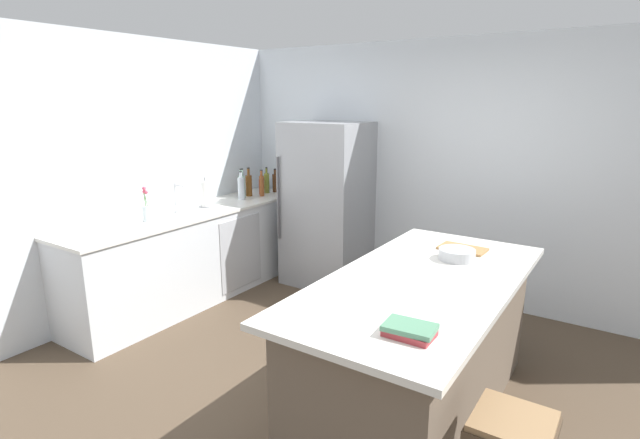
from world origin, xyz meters
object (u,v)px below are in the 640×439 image
at_px(sink_faucet, 177,197).
at_px(syrup_bottle, 275,182).
at_px(kitchen_island, 419,346).
at_px(vinegar_bottle, 262,185).
at_px(refrigerator, 327,205).
at_px(flower_vase, 146,210).
at_px(soda_bottle, 241,188).
at_px(whiskey_bottle, 249,185).
at_px(cutting_board, 463,249).
at_px(mixing_bowl, 457,254).
at_px(hot_sauce_bottle, 261,186).
at_px(paper_towel_roll, 205,194).
at_px(cookbook_stack, 410,330).
at_px(gin_bottle, 242,186).
at_px(olive_oil_bottle, 267,182).

relative_size(sink_faucet, syrup_bottle, 1.07).
distance_m(kitchen_island, vinegar_bottle, 3.05).
xyz_separation_m(refrigerator, sink_faucet, (-0.94, -1.27, 0.19)).
height_order(flower_vase, soda_bottle, flower_vase).
distance_m(whiskey_bottle, cutting_board, 2.82).
bearing_deg(mixing_bowl, refrigerator, 147.46).
distance_m(refrigerator, vinegar_bottle, 0.83).
distance_m(hot_sauce_bottle, soda_bottle, 0.37).
height_order(refrigerator, whiskey_bottle, refrigerator).
height_order(paper_towel_roll, syrup_bottle, paper_towel_roll).
xyz_separation_m(syrup_bottle, soda_bottle, (-0.03, -0.57, 0.01)).
relative_size(syrup_bottle, cookbook_stack, 1.11).
height_order(flower_vase, cutting_board, flower_vase).
bearing_deg(gin_bottle, mixing_bowl, -16.77).
xyz_separation_m(sink_faucet, gin_bottle, (-0.00, 0.93, -0.02)).
bearing_deg(refrigerator, vinegar_bottle, -170.05).
height_order(sink_faucet, hot_sauce_bottle, sink_faucet).
height_order(vinegar_bottle, whiskey_bottle, whiskey_bottle).
xyz_separation_m(paper_towel_roll, gin_bottle, (-0.03, 0.58, 0.00)).
relative_size(kitchen_island, refrigerator, 1.22).
relative_size(cookbook_stack, cutting_board, 0.74).
relative_size(flower_vase, cutting_board, 0.95).
bearing_deg(whiskey_bottle, flower_vase, -89.24).
relative_size(kitchen_island, sink_faucet, 7.29).
bearing_deg(olive_oil_bottle, soda_bottle, -87.79).
relative_size(sink_faucet, paper_towel_roll, 0.96).
relative_size(gin_bottle, soda_bottle, 1.04).
bearing_deg(soda_bottle, olive_oil_bottle, 92.21).
height_order(refrigerator, flower_vase, refrigerator).
xyz_separation_m(kitchen_island, sink_faucet, (-2.71, 0.38, 0.61)).
bearing_deg(vinegar_bottle, kitchen_island, -30.31).
distance_m(kitchen_island, whiskey_bottle, 3.12).
bearing_deg(mixing_bowl, soda_bottle, 164.47).
xyz_separation_m(hot_sauce_bottle, cutting_board, (2.69, -0.88, -0.07)).
relative_size(kitchen_island, olive_oil_bottle, 7.12).
bearing_deg(olive_oil_bottle, kitchen_island, -32.51).
distance_m(kitchen_island, olive_oil_bottle, 3.21).
bearing_deg(sink_faucet, gin_bottle, 90.00).
height_order(syrup_bottle, whiskey_bottle, whiskey_bottle).
height_order(sink_faucet, cookbook_stack, sink_faucet).
xyz_separation_m(vinegar_bottle, cutting_board, (2.61, -0.79, -0.11)).
bearing_deg(refrigerator, syrup_bottle, 169.93).
bearing_deg(mixing_bowl, cutting_board, 98.33).
bearing_deg(refrigerator, gin_bottle, -160.27).
height_order(paper_towel_roll, cookbook_stack, paper_towel_roll).
height_order(flower_vase, hot_sauce_bottle, flower_vase).
bearing_deg(mixing_bowl, syrup_bottle, 153.72).
bearing_deg(mixing_bowl, kitchen_island, -96.82).
relative_size(kitchen_island, mixing_bowl, 8.76).
height_order(sink_faucet, flower_vase, flower_vase).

